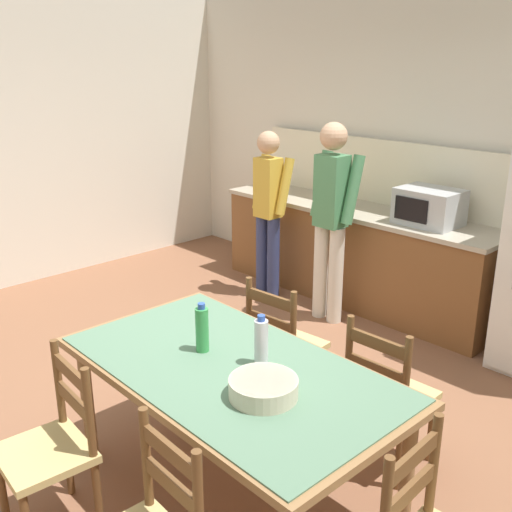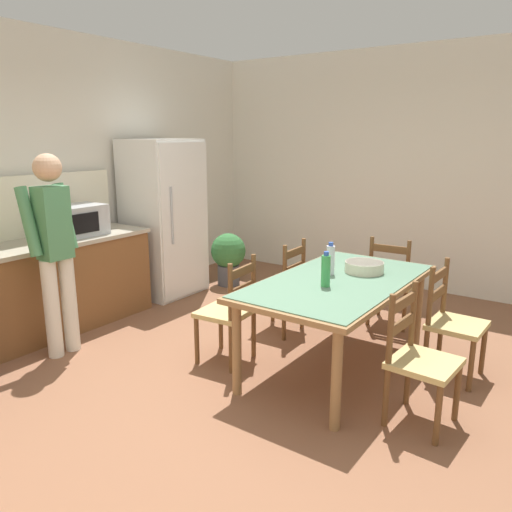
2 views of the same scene
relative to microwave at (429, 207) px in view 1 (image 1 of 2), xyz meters
name	(u,v)px [view 1 (image 1 of 2)]	position (x,y,z in m)	size (l,w,h in m)	color
ground_plane	(217,413)	(-0.13, -2.21, -1.05)	(8.32, 8.32, 0.00)	brown
wall_back	(447,150)	(-0.13, 0.45, 0.40)	(6.52, 0.12, 2.90)	silver
kitchen_counter	(354,253)	(-0.76, 0.02, -0.60)	(2.85, 0.66, 0.90)	brown
counter_splashback	(379,171)	(-0.75, 0.33, 0.15)	(2.81, 0.03, 0.60)	#EFE8CB
microwave	(429,207)	(0.00, 0.00, 0.00)	(0.50, 0.39, 0.30)	#B2B7BC
dining_table	(231,379)	(0.49, -2.62, -0.37)	(1.83, 1.02, 0.76)	olive
bottle_near_centre	(202,329)	(0.26, -2.62, -0.16)	(0.07, 0.07, 0.27)	green
bottle_off_centre	(261,342)	(0.58, -2.49, -0.16)	(0.07, 0.07, 0.27)	silver
serving_bowl	(263,387)	(0.80, -2.70, -0.24)	(0.32, 0.32, 0.09)	beige
chair_side_far_left	(283,346)	(0.09, -1.82, -0.60)	(0.45, 0.44, 0.91)	brown
chair_side_near_left	(52,449)	(0.07, -3.41, -0.60)	(0.45, 0.43, 0.91)	brown
chair_side_far_right	(387,395)	(0.91, -1.83, -0.60)	(0.43, 0.41, 0.91)	brown
person_at_sink	(269,206)	(-1.39, -0.50, -0.15)	(0.40, 0.28, 1.59)	navy
person_at_counter	(331,213)	(-0.61, -0.52, -0.07)	(0.43, 0.30, 1.73)	silver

